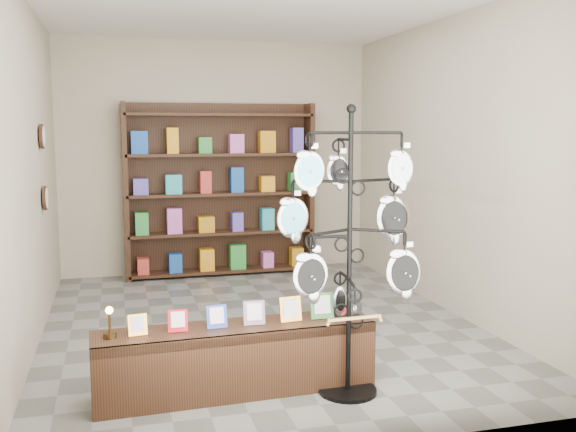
% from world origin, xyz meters
% --- Properties ---
extents(ground, '(5.00, 5.00, 0.00)m').
position_xyz_m(ground, '(0.00, 0.00, 0.00)').
color(ground, slate).
rests_on(ground, ground).
extents(room_envelope, '(5.00, 5.00, 5.00)m').
position_xyz_m(room_envelope, '(0.00, 0.00, 1.85)').
color(room_envelope, '#AFA18D').
rests_on(room_envelope, ground).
extents(display_tree, '(1.05, 0.89, 2.04)m').
position_xyz_m(display_tree, '(0.25, -1.73, 1.18)').
color(display_tree, black).
rests_on(display_tree, ground).
extents(front_shelf, '(2.00, 0.48, 0.70)m').
position_xyz_m(front_shelf, '(-0.51, -1.51, 0.25)').
color(front_shelf, black).
rests_on(front_shelf, ground).
extents(back_shelving, '(2.42, 0.36, 2.20)m').
position_xyz_m(back_shelving, '(0.00, 2.30, 1.03)').
color(back_shelving, black).
rests_on(back_shelving, ground).
extents(wall_clocks, '(0.03, 0.24, 0.84)m').
position_xyz_m(wall_clocks, '(-1.97, 0.80, 1.50)').
color(wall_clocks, black).
rests_on(wall_clocks, ground).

